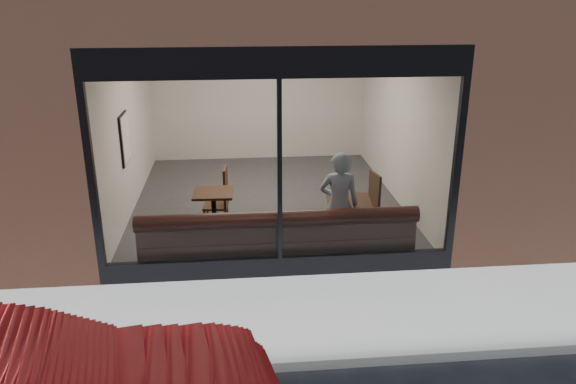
{
  "coord_description": "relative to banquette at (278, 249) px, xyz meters",
  "views": [
    {
      "loc": [
        -0.58,
        -5.07,
        3.86
      ],
      "look_at": [
        0.15,
        2.4,
        1.14
      ],
      "focal_mm": 35.0,
      "sensor_mm": 36.0,
      "label": 1
    }
  ],
  "objects": [
    {
      "name": "cafe_wall_right",
      "position": [
        2.49,
        2.55,
        1.37
      ],
      "size": [
        0.0,
        6.0,
        6.0
      ],
      "primitive_type": "plane",
      "rotation": [
        1.57,
        0.0,
        -1.57
      ],
      "color": "silver",
      "rests_on": "ground"
    },
    {
      "name": "storefront_header",
      "position": [
        0.0,
        -0.4,
        2.77
      ],
      "size": [
        5.0,
        0.1,
        0.4
      ],
      "primitive_type": "cube",
      "color": "black",
      "rests_on": "host_building_upper"
    },
    {
      "name": "cafe_ceiling",
      "position": [
        0.0,
        2.55,
        2.97
      ],
      "size": [
        6.0,
        6.0,
        0.0
      ],
      "primitive_type": "plane",
      "rotation": [
        3.14,
        0.0,
        0.0
      ],
      "color": "white",
      "rests_on": "host_building_upper"
    },
    {
      "name": "kerb_near",
      "position": [
        0.0,
        -2.5,
        -0.17
      ],
      "size": [
        40.0,
        0.1,
        0.12
      ],
      "primitive_type": "cube",
      "color": "gray",
      "rests_on": "ground"
    },
    {
      "name": "cafe_floor",
      "position": [
        0.0,
        2.55,
        -0.21
      ],
      "size": [
        6.0,
        6.0,
        0.0
      ],
      "primitive_type": "plane",
      "color": "#2D2D30",
      "rests_on": "ground"
    },
    {
      "name": "wall_poster",
      "position": [
        -2.45,
        2.08,
        1.22
      ],
      "size": [
        0.02,
        0.61,
        0.81
      ],
      "primitive_type": "cube",
      "color": "white",
      "rests_on": "cafe_wall_left"
    },
    {
      "name": "storefront_kick",
      "position": [
        0.0,
        -0.4,
        -0.08
      ],
      "size": [
        5.0,
        0.1,
        0.3
      ],
      "primitive_type": "cube",
      "color": "black",
      "rests_on": "ground"
    },
    {
      "name": "storefront_glass",
      "position": [
        0.0,
        -0.43,
        1.33
      ],
      "size": [
        4.8,
        0.0,
        4.8
      ],
      "primitive_type": "plane",
      "rotation": [
        1.57,
        0.0,
        0.0
      ],
      "color": "white",
      "rests_on": "storefront_kick"
    },
    {
      "name": "cafe_chair_right",
      "position": [
        1.57,
        1.22,
        0.01
      ],
      "size": [
        0.5,
        0.5,
        0.04
      ],
      "primitive_type": "cube",
      "rotation": [
        0.0,
        0.0,
        3.3
      ],
      "color": "black",
      "rests_on": "cafe_floor"
    },
    {
      "name": "storefront_mullion",
      "position": [
        0.0,
        -0.4,
        1.32
      ],
      "size": [
        0.06,
        0.1,
        2.5
      ],
      "primitive_type": "cube",
      "color": "black",
      "rests_on": "storefront_kick"
    },
    {
      "name": "person",
      "position": [
        0.94,
        0.23,
        0.59
      ],
      "size": [
        0.64,
        0.46,
        1.63
      ],
      "primitive_type": "imported",
      "rotation": [
        0.0,
        0.0,
        3.02
      ],
      "color": "#97AFCB",
      "rests_on": "cafe_floor"
    },
    {
      "name": "cafe_table_left",
      "position": [
        -0.96,
        1.13,
        0.52
      ],
      "size": [
        0.66,
        0.66,
        0.04
      ],
      "primitive_type": "cube",
      "rotation": [
        0.0,
        0.0,
        -0.04
      ],
      "color": "black",
      "rests_on": "cafe_floor"
    },
    {
      "name": "cafe_chair_left",
      "position": [
        -0.96,
        1.83,
        0.01
      ],
      "size": [
        0.46,
        0.46,
        0.04
      ],
      "primitive_type": "cube",
      "rotation": [
        0.0,
        0.0,
        3.04
      ],
      "color": "black",
      "rests_on": "cafe_floor"
    },
    {
      "name": "host_building_pier_left",
      "position": [
        -3.75,
        5.55,
        1.38
      ],
      "size": [
        2.5,
        12.0,
        3.2
      ],
      "primitive_type": "cube",
      "color": "brown",
      "rests_on": "ground"
    },
    {
      "name": "cafe_wall_back",
      "position": [
        0.0,
        5.54,
        1.37
      ],
      "size": [
        5.0,
        0.0,
        5.0
      ],
      "primitive_type": "plane",
      "rotation": [
        1.57,
        0.0,
        0.0
      ],
      "color": "silver",
      "rests_on": "ground"
    },
    {
      "name": "banquette",
      "position": [
        0.0,
        0.0,
        0.0
      ],
      "size": [
        4.0,
        0.55,
        0.45
      ],
      "primitive_type": "cube",
      "color": "#371A14",
      "rests_on": "cafe_floor"
    },
    {
      "name": "sidewalk_near",
      "position": [
        0.0,
        -1.45,
        -0.22
      ],
      "size": [
        40.0,
        2.0,
        0.01
      ],
      "primitive_type": "cube",
      "color": "gray",
      "rests_on": "ground"
    },
    {
      "name": "ground",
      "position": [
        0.0,
        -2.45,
        -0.23
      ],
      "size": [
        120.0,
        120.0,
        0.0
      ],
      "primitive_type": "plane",
      "color": "black",
      "rests_on": "ground"
    },
    {
      "name": "cafe_table_right",
      "position": [
        1.16,
        0.55,
        0.52
      ],
      "size": [
        0.74,
        0.74,
        0.04
      ],
      "primitive_type": "cube",
      "rotation": [
        0.0,
        0.0,
        -0.11
      ],
      "color": "black",
      "rests_on": "cafe_floor"
    },
    {
      "name": "host_building_pier_right",
      "position": [
        3.75,
        5.55,
        1.38
      ],
      "size": [
        2.5,
        12.0,
        3.2
      ],
      "primitive_type": "cube",
      "color": "brown",
      "rests_on": "ground"
    },
    {
      "name": "cafe_wall_left",
      "position": [
        -2.49,
        2.55,
        1.37
      ],
      "size": [
        0.0,
        6.0,
        6.0
      ],
      "primitive_type": "plane",
      "rotation": [
        1.57,
        0.0,
        1.57
      ],
      "color": "silver",
      "rests_on": "ground"
    },
    {
      "name": "host_building_backfill",
      "position": [
        0.0,
        8.55,
        1.38
      ],
      "size": [
        5.0,
        6.0,
        3.2
      ],
      "primitive_type": "cube",
      "color": "brown",
      "rests_on": "ground"
    }
  ]
}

